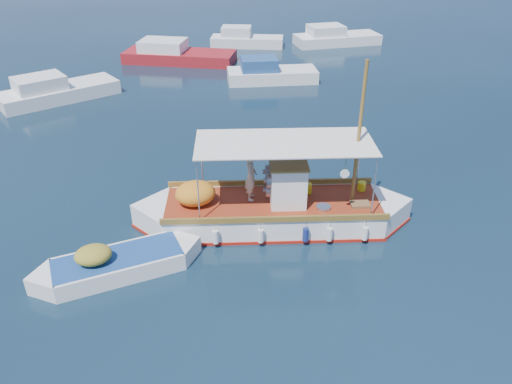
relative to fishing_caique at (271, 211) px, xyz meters
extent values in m
plane|color=black|center=(-0.12, 0.00, -0.55)|extent=(160.00, 160.00, 0.00)
cube|color=white|center=(0.06, -0.02, -0.19)|extent=(8.10, 4.32, 1.13)
cube|color=white|center=(-3.69, 0.89, -0.19)|extent=(2.50, 2.50, 1.13)
cube|color=white|center=(3.81, -0.92, -0.19)|extent=(2.50, 2.50, 1.13)
cube|color=#9D1A0F|center=(0.06, -0.02, -0.53)|extent=(8.22, 4.42, 0.19)
cube|color=maroon|center=(0.06, -0.02, 0.35)|extent=(8.05, 4.12, 0.06)
cube|color=brown|center=(0.36, 1.24, 0.48)|extent=(7.62, 1.94, 0.21)
cube|color=brown|center=(-0.25, -1.27, 0.48)|extent=(7.62, 1.94, 0.21)
cube|color=white|center=(0.56, -0.14, 1.14)|extent=(1.51, 1.59, 1.54)
cube|color=brown|center=(0.56, -0.14, 1.95)|extent=(1.64, 1.71, 0.06)
cylinder|color=slate|center=(-0.17, -0.30, 1.45)|extent=(0.34, 0.55, 0.51)
cylinder|color=slate|center=(-0.01, 0.34, 1.45)|extent=(0.34, 0.55, 0.51)
cylinder|color=slate|center=(-0.09, 0.02, 0.89)|extent=(0.34, 0.55, 0.51)
cylinder|color=brown|center=(2.86, -0.69, 2.94)|extent=(0.15, 0.15, 5.14)
cylinder|color=brown|center=(2.06, -0.50, 2.53)|extent=(1.82, 0.52, 0.08)
cylinder|color=silver|center=(-2.18, 1.69, 1.53)|extent=(0.05, 0.05, 2.31)
cylinder|color=silver|center=(-2.71, -0.51, 1.53)|extent=(0.05, 0.05, 2.31)
cylinder|color=silver|center=(3.52, 0.31, 1.53)|extent=(0.05, 0.05, 2.31)
cylinder|color=silver|center=(2.99, -1.89, 1.53)|extent=(0.05, 0.05, 2.31)
cube|color=silver|center=(0.41, -0.10, 2.71)|extent=(6.48, 3.83, 0.04)
ellipsoid|color=orange|center=(-2.64, 0.64, 0.80)|extent=(1.69, 1.53, 0.86)
cube|color=gold|center=(1.49, 0.22, 0.58)|extent=(0.29, 0.24, 0.41)
cylinder|color=gold|center=(3.53, -0.11, 0.55)|extent=(0.37, 0.37, 0.35)
cube|color=brown|center=(2.96, -1.14, 0.43)|extent=(0.76, 0.61, 0.12)
cylinder|color=#B2B2B2|center=(1.62, -0.98, 0.43)|extent=(0.62, 0.62, 0.12)
cylinder|color=white|center=(2.00, -1.60, 2.05)|extent=(0.31, 0.10, 0.31)
cylinder|color=white|center=(-2.28, -0.93, -0.09)|extent=(0.25, 0.25, 0.49)
cylinder|color=navy|center=(0.72, -1.66, -0.09)|extent=(0.25, 0.25, 0.49)
cylinder|color=white|center=(2.72, -2.14, -0.09)|extent=(0.25, 0.25, 0.49)
imported|color=#B5AF96|center=(-0.64, 0.45, 1.28)|extent=(0.61, 0.76, 1.80)
cube|color=white|center=(-5.54, -1.34, -0.34)|extent=(4.17, 2.09, 0.78)
cube|color=white|center=(-7.51, -1.61, -0.34)|extent=(1.54, 1.54, 0.78)
cube|color=white|center=(-3.56, -1.07, -0.34)|extent=(1.54, 1.54, 0.78)
cube|color=navy|center=(-5.54, -1.34, 0.04)|extent=(4.14, 1.92, 0.04)
ellipsoid|color=olive|center=(-6.23, -1.43, 0.34)|extent=(1.26, 1.08, 0.57)
cube|color=silver|center=(-8.19, 16.55, -0.25)|extent=(7.25, 4.78, 1.00)
cube|color=silver|center=(-9.14, 16.16, 0.65)|extent=(3.30, 2.92, 0.80)
cube|color=maroon|center=(0.04, 22.82, -0.25)|extent=(8.60, 6.02, 1.00)
cube|color=silver|center=(-1.07, 23.34, 0.65)|extent=(3.98, 3.55, 0.80)
cube|color=silver|center=(5.26, 16.40, -0.25)|extent=(6.17, 3.15, 1.00)
cube|color=navy|center=(4.39, 16.54, 0.65)|extent=(2.63, 2.24, 0.80)
cube|color=silver|center=(13.67, 24.69, -0.25)|extent=(7.16, 2.79, 1.00)
cube|color=silver|center=(12.61, 24.72, 0.65)|extent=(2.89, 2.28, 0.80)
cube|color=silver|center=(6.15, 26.03, -0.25)|extent=(6.24, 3.93, 1.00)
cube|color=silver|center=(5.32, 26.34, 0.65)|extent=(2.81, 2.42, 0.80)
camera|label=1|loc=(-4.81, -14.70, 9.71)|focal=35.00mm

